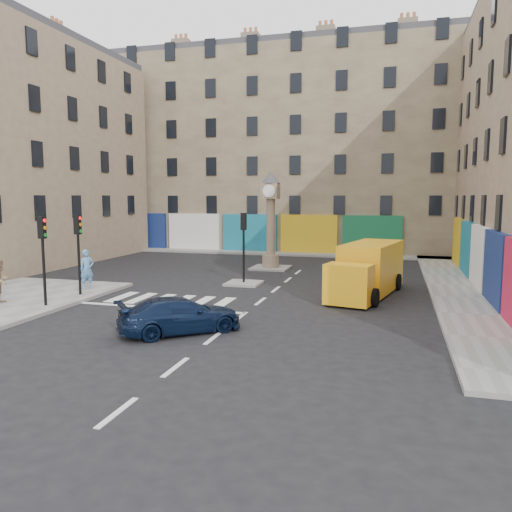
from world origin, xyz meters
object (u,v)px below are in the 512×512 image
at_px(traffic_light_left_far, 78,242).
at_px(yellow_van, 368,270).
at_px(pedestrian_tan, 0,281).
at_px(navy_sedan, 180,315).
at_px(traffic_light_left_near, 43,247).
at_px(clock_pillar, 271,214).
at_px(pedestrian_blue, 87,269).
at_px(traffic_light_island, 244,236).

relative_size(traffic_light_left_far, yellow_van, 0.53).
bearing_deg(pedestrian_tan, navy_sedan, -111.18).
bearing_deg(traffic_light_left_near, clock_pillar, 65.45).
xyz_separation_m(clock_pillar, navy_sedan, (0.66, -15.67, -2.93)).
bearing_deg(pedestrian_blue, navy_sedan, -92.18).
bearing_deg(traffic_light_island, navy_sedan, -86.12).
bearing_deg(pedestrian_blue, yellow_van, -42.75).
xyz_separation_m(navy_sedan, yellow_van, (5.86, 8.61, 0.59)).
height_order(traffic_light_left_near, clock_pillar, clock_pillar).
xyz_separation_m(traffic_light_left_far, traffic_light_island, (6.30, 5.40, -0.03)).
xyz_separation_m(traffic_light_left_near, pedestrian_blue, (-0.56, 3.80, -1.50)).
height_order(traffic_light_left_far, navy_sedan, traffic_light_left_far).
bearing_deg(clock_pillar, navy_sedan, -87.60).
xyz_separation_m(traffic_light_island, pedestrian_tan, (-8.41, -7.94, -1.48)).
bearing_deg(pedestrian_tan, pedestrian_blue, -31.97).
relative_size(navy_sedan, yellow_van, 0.61).
xyz_separation_m(clock_pillar, yellow_van, (6.52, -7.06, -2.34)).
bearing_deg(traffic_light_island, pedestrian_tan, -136.67).
bearing_deg(navy_sedan, traffic_light_island, -37.65).
xyz_separation_m(traffic_light_left_near, navy_sedan, (6.96, -1.87, -2.00)).
distance_m(traffic_light_left_far, traffic_light_island, 8.30).
bearing_deg(traffic_light_left_near, pedestrian_tan, -176.26).
height_order(traffic_light_island, clock_pillar, clock_pillar).
bearing_deg(traffic_light_left_near, yellow_van, 27.71).
xyz_separation_m(traffic_light_left_near, pedestrian_tan, (-2.11, -0.14, -1.51)).
relative_size(traffic_light_left_far, navy_sedan, 0.87).
relative_size(traffic_light_island, navy_sedan, 0.87).
height_order(traffic_light_left_near, pedestrian_blue, traffic_light_left_near).
distance_m(traffic_light_island, pedestrian_tan, 11.66).
bearing_deg(pedestrian_tan, clock_pillar, -41.49).
bearing_deg(yellow_van, clock_pillar, 145.12).
height_order(traffic_light_island, navy_sedan, traffic_light_island).
distance_m(traffic_light_left_far, pedestrian_tan, 3.63).
xyz_separation_m(yellow_van, pedestrian_tan, (-14.94, -6.87, -0.10)).
relative_size(traffic_light_left_near, yellow_van, 0.53).
bearing_deg(traffic_light_island, traffic_light_left_far, -139.40).
xyz_separation_m(traffic_light_left_far, pedestrian_blue, (-0.56, 1.40, -1.50)).
relative_size(traffic_light_island, pedestrian_tan, 1.93).
height_order(traffic_light_left_far, pedestrian_blue, traffic_light_left_far).
bearing_deg(traffic_light_left_far, pedestrian_tan, -129.80).
relative_size(clock_pillar, yellow_van, 0.87).
bearing_deg(traffic_light_left_far, yellow_van, 18.68).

